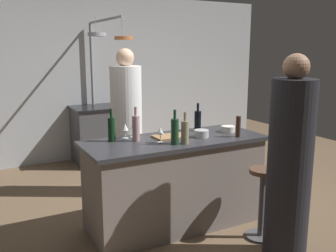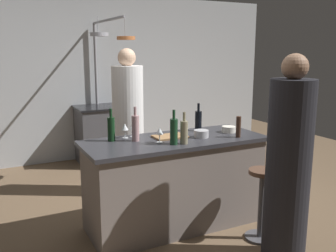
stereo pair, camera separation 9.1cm
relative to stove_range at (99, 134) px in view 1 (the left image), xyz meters
The scene contains 20 objects.
ground_plane 2.49m from the stove_range, 90.00° to the right, with size 9.00×9.00×0.00m, color brown.
back_wall 0.94m from the stove_range, 90.00° to the left, with size 6.40×0.16×2.60m, color #B2B7BC.
kitchen_island 2.45m from the stove_range, 90.00° to the right, with size 1.80×0.72×0.90m.
stove_range is the anchor object (origin of this frame).
chef 1.45m from the stove_range, 93.73° to the right, with size 0.37×0.37×1.77m.
bar_stool_right 3.13m from the stove_range, 79.20° to the right, with size 0.28×0.28×0.68m.
guest_right 3.48m from the stove_range, 80.98° to the right, with size 0.37×0.37×1.73m.
overhead_pot_rack 1.26m from the stove_range, 96.91° to the right, with size 0.58×1.40×2.17m.
cutting_board 2.42m from the stove_range, 90.41° to the right, with size 0.32×0.22×0.02m, color #997047.
pepper_mill 2.79m from the stove_range, 77.51° to the right, with size 0.05×0.05×0.21m, color #382319.
wine_bottle_dark 2.34m from the stove_range, 80.01° to the right, with size 0.07×0.07×0.30m.
wine_bottle_red 2.40m from the stove_range, 104.42° to the right, with size 0.07×0.07×0.31m.
wine_bottle_green 2.70m from the stove_range, 92.39° to the right, with size 0.07×0.07×0.32m.
wine_bottle_rose 2.46m from the stove_range, 99.02° to the right, with size 0.07×0.07×0.33m.
wine_bottle_white 2.72m from the stove_range, 90.32° to the right, with size 0.07×0.07×0.30m.
wine_glass_near_left_guest 2.31m from the stove_range, 100.90° to the right, with size 0.07×0.07×0.15m.
wine_glass_near_right_guest 2.29m from the stove_range, 98.68° to the right, with size 0.07×0.07×0.15m.
wine_glass_by_chef 2.59m from the stove_range, 94.50° to the right, with size 0.07×0.07×0.15m.
mixing_bowl_steel 2.57m from the stove_range, 84.05° to the right, with size 0.15×0.15×0.07m, color #B7B7BC.
mixing_bowl_ceramic 2.57m from the stove_range, 75.20° to the right, with size 0.15×0.15×0.06m, color silver.
Camera 1 is at (-1.73, -3.12, 1.76)m, focal length 40.22 mm.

